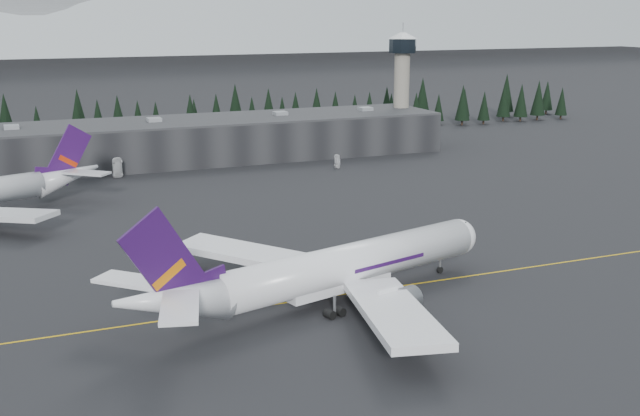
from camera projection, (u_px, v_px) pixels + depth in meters
name	position (u px, v px, depth m)	size (l,w,h in m)	color
ground	(366.00, 287.00, 134.07)	(1400.00, 1400.00, 0.00)	black
taxiline	(371.00, 290.00, 132.28)	(400.00, 0.40, 0.02)	gold
terminal	(188.00, 140.00, 244.58)	(160.00, 30.00, 12.60)	black
control_tower	(402.00, 76.00, 271.13)	(10.00, 10.00, 37.70)	gray
treeline	(163.00, 121.00, 277.45)	(360.00, 20.00, 15.00)	black
mountain_ridge	(28.00, 46.00, 1030.24)	(4400.00, 900.00, 420.00)	white
jet_main	(322.00, 271.00, 123.97)	(67.18, 61.08, 20.16)	white
gse_vehicle_a	(118.00, 175.00, 220.70)	(2.67, 5.79, 1.61)	silver
gse_vehicle_b	(338.00, 166.00, 234.11)	(1.68, 4.17, 1.42)	white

